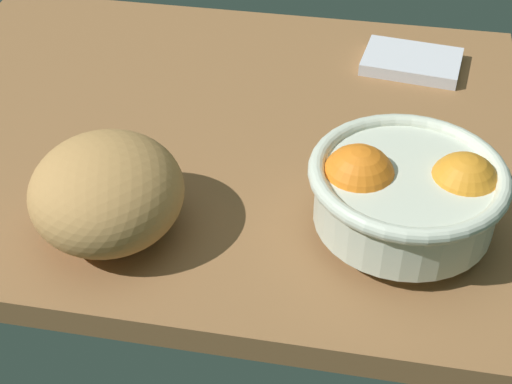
% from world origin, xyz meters
% --- Properties ---
extents(ground_plane, '(0.77, 0.61, 0.03)m').
position_xyz_m(ground_plane, '(0.00, 0.00, -0.01)').
color(ground_plane, olive).
extents(fruit_bowl, '(0.19, 0.19, 0.10)m').
position_xyz_m(fruit_bowl, '(-0.24, 0.15, 0.05)').
color(fruit_bowl, silver).
rests_on(fruit_bowl, ground).
extents(bread_loaf, '(0.18, 0.19, 0.10)m').
position_xyz_m(bread_loaf, '(0.04, 0.20, 0.05)').
color(bread_loaf, '#B6854B').
rests_on(bread_loaf, ground).
extents(napkin_folded, '(0.14, 0.10, 0.02)m').
position_xyz_m(napkin_folded, '(-0.24, -0.19, 0.01)').
color(napkin_folded, silver).
rests_on(napkin_folded, ground).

